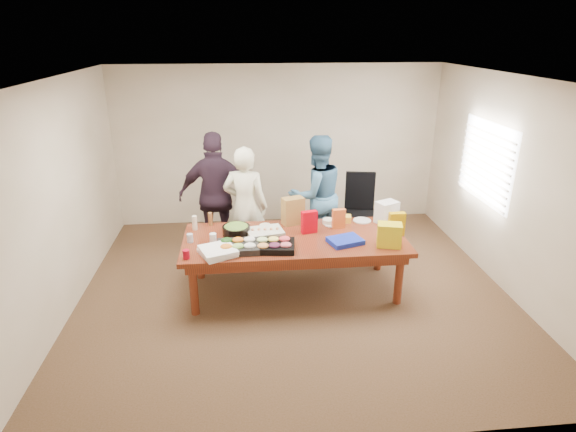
{
  "coord_description": "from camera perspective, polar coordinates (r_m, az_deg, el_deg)",
  "views": [
    {
      "loc": [
        -0.61,
        -5.36,
        3.19
      ],
      "look_at": [
        -0.07,
        0.1,
        1.01
      ],
      "focal_mm": 29.19,
      "sensor_mm": 36.0,
      "label": 1
    }
  ],
  "objects": [
    {
      "name": "person_left",
      "position": [
        6.89,
        -8.65,
        2.4
      ],
      "size": [
        1.14,
        0.55,
        1.89
      ],
      "primitive_type": "imported",
      "rotation": [
        0.0,
        0.0,
        3.06
      ],
      "color": "#2A1B29",
      "rests_on": "floor"
    },
    {
      "name": "mayo_jar",
      "position": [
        6.37,
        2.27,
        -0.15
      ],
      "size": [
        0.12,
        0.12,
        0.15
      ],
      "primitive_type": "cylinder",
      "rotation": [
        0.0,
        0.0,
        -0.26
      ],
      "color": "silver",
      "rests_on": "conference_table"
    },
    {
      "name": "dip_bowl_b",
      "position": [
        6.18,
        -2.79,
        -1.33
      ],
      "size": [
        0.15,
        0.15,
        0.06
      ],
      "primitive_type": "cylinder",
      "rotation": [
        0.0,
        0.0,
        -0.02
      ],
      "color": "beige",
      "rests_on": "conference_table"
    },
    {
      "name": "wall_front",
      "position": [
        3.46,
        5.52,
        -10.59
      ],
      "size": [
        5.5,
        0.04,
        2.7
      ],
      "primitive_type": "cube",
      "color": "beige",
      "rests_on": "floor"
    },
    {
      "name": "ranch_bottle",
      "position": [
        6.24,
        -11.3,
        -0.83
      ],
      "size": [
        0.08,
        0.08,
        0.19
      ],
      "primitive_type": "cylinder",
      "rotation": [
        0.0,
        0.0,
        -0.21
      ],
      "color": "#F0E1C4",
      "rests_on": "conference_table"
    },
    {
      "name": "chip_bag_orange",
      "position": [
        6.21,
        6.19,
        -0.31
      ],
      "size": [
        0.17,
        0.09,
        0.26
      ],
      "primitive_type": "cube",
      "rotation": [
        0.0,
        0.0,
        0.1
      ],
      "color": "orange",
      "rests_on": "conference_table"
    },
    {
      "name": "conference_table",
      "position": [
        6.09,
        0.77,
        -5.88
      ],
      "size": [
        2.8,
        1.2,
        0.75
      ],
      "primitive_type": "cube",
      "color": "#4C1C0F",
      "rests_on": "floor"
    },
    {
      "name": "plate_a",
      "position": [
        6.51,
        9.0,
        -0.55
      ],
      "size": [
        0.31,
        0.31,
        0.01
      ],
      "primitive_type": "cylinder",
      "rotation": [
        0.0,
        0.0,
        0.34
      ],
      "color": "silver",
      "rests_on": "conference_table"
    },
    {
      "name": "floor",
      "position": [
        6.28,
        0.75,
        -9.0
      ],
      "size": [
        5.5,
        5.0,
        0.02
      ],
      "primitive_type": "cube",
      "color": "#47301E",
      "rests_on": "ground"
    },
    {
      "name": "wall_back",
      "position": [
        8.1,
        -1.17,
        8.53
      ],
      "size": [
        5.5,
        0.04,
        2.7
      ],
      "primitive_type": "cube",
      "color": "beige",
      "rests_on": "floor"
    },
    {
      "name": "window_blinds",
      "position": [
        7.02,
        22.67,
        6.05
      ],
      "size": [
        0.04,
        1.36,
        1.0
      ],
      "primitive_type": "cube",
      "color": "beige",
      "rests_on": "wall_right"
    },
    {
      "name": "wall_right",
      "position": [
        6.59,
        25.36,
        3.33
      ],
      "size": [
        0.04,
        5.0,
        2.7
      ],
      "primitive_type": "cube",
      "color": "beige",
      "rests_on": "floor"
    },
    {
      "name": "grocery_bag_yellow",
      "position": [
        5.78,
        12.23,
        -2.26
      ],
      "size": [
        0.33,
        0.26,
        0.29
      ],
      "primitive_type": "cube",
      "rotation": [
        0.0,
        0.0,
        -0.25
      ],
      "color": "yellow",
      "rests_on": "conference_table"
    },
    {
      "name": "red_cup",
      "position": [
        5.5,
        -12.29,
        -4.58
      ],
      "size": [
        0.09,
        0.09,
        0.11
      ],
      "primitive_type": "cylinder",
      "rotation": [
        0.0,
        0.0,
        -0.19
      ],
      "color": "#A9061D",
      "rests_on": "conference_table"
    },
    {
      "name": "chip_bag_red",
      "position": [
        6.02,
        2.61,
        -0.74
      ],
      "size": [
        0.22,
        0.13,
        0.29
      ],
      "primitive_type": "cube",
      "rotation": [
        0.0,
        0.0,
        0.24
      ],
      "color": "#C60010",
      "rests_on": "conference_table"
    },
    {
      "name": "salad_bowl",
      "position": [
        6.03,
        -6.32,
        -1.75
      ],
      "size": [
        0.4,
        0.4,
        0.12
      ],
      "primitive_type": "cylinder",
      "rotation": [
        0.0,
        0.0,
        0.14
      ],
      "color": "black",
      "rests_on": "conference_table"
    },
    {
      "name": "clear_cup_a",
      "position": [
        5.85,
        -9.12,
        -2.65
      ],
      "size": [
        0.1,
        0.1,
        0.12
      ],
      "primitive_type": "cylinder",
      "rotation": [
        0.0,
        0.0,
        0.15
      ],
      "color": "white",
      "rests_on": "conference_table"
    },
    {
      "name": "dip_bowl_a",
      "position": [
        6.36,
        4.94,
        -0.67
      ],
      "size": [
        0.17,
        0.17,
        0.06
      ],
      "primitive_type": "cylinder",
      "rotation": [
        0.0,
        0.0,
        0.08
      ],
      "color": "silver",
      "rests_on": "conference_table"
    },
    {
      "name": "grocery_bag_white",
      "position": [
        6.47,
        11.93,
        0.45
      ],
      "size": [
        0.34,
        0.3,
        0.3
      ],
      "primitive_type": "cube",
      "rotation": [
        0.0,
        0.0,
        0.44
      ],
      "color": "white",
      "rests_on": "conference_table"
    },
    {
      "name": "fruit_tray",
      "position": [
        5.62,
        -1.72,
        -3.67
      ],
      "size": [
        0.53,
        0.44,
        0.07
      ],
      "primitive_type": "cube",
      "rotation": [
        0.0,
        0.0,
        -0.12
      ],
      "color": "black",
      "rests_on": "conference_table"
    },
    {
      "name": "person_right",
      "position": [
        6.99,
        3.48,
        2.54
      ],
      "size": [
        1.05,
        0.92,
        1.81
      ],
      "primitive_type": "imported",
      "rotation": [
        0.0,
        0.0,
        3.45
      ],
      "color": "teal",
      "rests_on": "floor"
    },
    {
      "name": "ceiling",
      "position": [
        5.42,
        0.9,
        16.58
      ],
      "size": [
        5.5,
        5.0,
        0.02
      ],
      "primitive_type": "cube",
      "color": "white",
      "rests_on": "wall_back"
    },
    {
      "name": "pizza_box_lower",
      "position": [
        5.55,
        -8.5,
        -4.43
      ],
      "size": [
        0.51,
        0.51,
        0.04
      ],
      "primitive_type": "cube",
      "rotation": [
        0.0,
        0.0,
        0.45
      ],
      "color": "white",
      "rests_on": "conference_table"
    },
    {
      "name": "mustard_bottle",
      "position": [
        6.33,
        -0.26,
        -0.11
      ],
      "size": [
        0.07,
        0.07,
        0.18
      ],
      "primitive_type": "cylinder",
      "rotation": [
        0.0,
        0.0,
        0.04
      ],
      "color": "yellow",
      "rests_on": "conference_table"
    },
    {
      "name": "banana_bunch",
      "position": [
        6.45,
        6.54,
        -0.31
      ],
      "size": [
        0.28,
        0.19,
        0.08
      ],
      "primitive_type": "cube",
      "rotation": [
        0.0,
        0.0,
        -0.17
      ],
      "color": "yellow",
      "rests_on": "conference_table"
    },
    {
      "name": "kraft_bag",
      "position": [
        6.28,
        0.61,
        0.62
      ],
      "size": [
        0.32,
        0.24,
        0.37
      ],
      "primitive_type": "cube",
      "rotation": [
        0.0,
        0.0,
        0.32
      ],
      "color": "olive",
      "rests_on": "conference_table"
    },
    {
      "name": "window_panel",
      "position": [
        7.04,
        22.96,
        6.05
      ],
      "size": [
        0.03,
        1.4,
        1.1
      ],
      "primitive_type": "cube",
      "color": "white",
      "rests_on": "wall_right"
    },
    {
      "name": "plate_b",
      "position": [
        6.34,
        5.39,
        -1.03
      ],
      "size": [
        0.22,
        0.22,
        0.01
      ],
      "primitive_type": "cylinder",
      "rotation": [
        0.0,
        0.0,
        0.04
      ],
      "color": "silver",
      "rests_on": "conference_table"
    },
    {
      "name": "clear_cup_b",
      "position": [
        5.91,
        -11.85,
        -2.65
      ],
      "size": [
        0.1,
        0.1,
        0.11
      ],
      "primitive_type": "cylinder",
      "rotation": [
        0.0,
        0.0,
        0.29
      ],
      "color": "silver",
      "rests_on": "conference_table"
    },
    {
      "name": "chip_bag_blue",
      "position": [
        5.81,
        6.98,
        -3.01
      ],
      "size": [
        0.47,
        0.4,
        0.06
      ],
      "primitive_type": "cube",
      "rotation": [
        0.0,
        0.0,
        0.31
      ],
      "color": "#1327AC",
      "rests_on": "conference_table"
    },
    {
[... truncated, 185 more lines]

